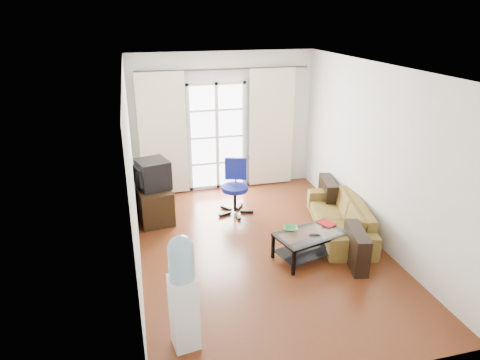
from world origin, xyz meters
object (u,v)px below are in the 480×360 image
(sofa, at_px, (340,217))
(task_chair, at_px, (235,198))
(water_cooler, at_px, (183,291))
(coffee_table, at_px, (310,242))
(crt_tv, at_px, (152,174))
(tv_stand, at_px, (154,204))

(sofa, height_order, task_chair, task_chair)
(sofa, bearing_deg, task_chair, -115.00)
(water_cooler, bearing_deg, task_chair, 58.16)
(coffee_table, height_order, water_cooler, water_cooler)
(crt_tv, distance_m, water_cooler, 3.17)
(sofa, xyz_separation_m, task_chair, (-1.47, 1.15, 0.01))
(crt_tv, bearing_deg, tv_stand, -106.45)
(coffee_table, relative_size, water_cooler, 0.83)
(sofa, xyz_separation_m, water_cooler, (-2.77, -1.92, 0.42))
(crt_tv, bearing_deg, sofa, -39.28)
(sofa, xyz_separation_m, coffee_table, (-0.78, -0.60, -0.02))
(tv_stand, bearing_deg, crt_tv, 81.19)
(task_chair, height_order, water_cooler, water_cooler)
(crt_tv, xyz_separation_m, water_cooler, (0.12, -3.17, -0.13))
(tv_stand, relative_size, water_cooler, 0.60)
(coffee_table, distance_m, water_cooler, 2.43)
(tv_stand, bearing_deg, water_cooler, -96.10)
(tv_stand, xyz_separation_m, task_chair, (1.42, -0.06, -0.01))
(sofa, height_order, coffee_table, sofa)
(sofa, height_order, tv_stand, tv_stand)
(crt_tv, relative_size, task_chair, 0.66)
(crt_tv, height_order, task_chair, crt_tv)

